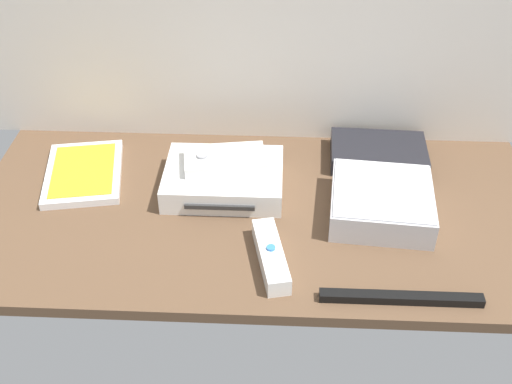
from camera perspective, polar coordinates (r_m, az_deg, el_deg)
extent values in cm
cube|color=brown|center=(110.74, 0.00, -2.05)|extent=(100.00, 48.00, 2.00)
cube|color=white|center=(113.88, -2.92, 1.21)|extent=(21.04, 16.06, 4.40)
cube|color=#2D2D2D|center=(107.42, -3.31, -1.38)|extent=(12.00, 0.63, 0.80)
cube|color=silver|center=(109.56, 11.23, -1.06)|extent=(18.40, 18.40, 5.00)
cube|color=silver|center=(107.95, 11.40, 0.04)|extent=(17.67, 17.67, 0.30)
cube|color=white|center=(121.96, -15.25, 1.66)|extent=(16.78, 21.13, 1.40)
cube|color=gold|center=(121.52, -15.31, 1.95)|extent=(13.90, 18.07, 0.16)
cube|color=black|center=(123.54, 10.95, 3.45)|extent=(18.51, 12.77, 3.40)
cube|color=#19D833|center=(118.47, 11.14, 1.78)|extent=(8.01, 0.75, 0.60)
cube|color=white|center=(99.27, 1.34, -5.77)|extent=(6.62, 15.23, 3.00)
cylinder|color=#387FDB|center=(98.11, 1.36, -5.04)|extent=(1.40, 1.40, 0.40)
cube|color=white|center=(113.11, -2.82, 2.92)|extent=(15.45, 10.10, 2.00)
cylinder|color=#99999E|center=(112.35, -4.88, 3.30)|extent=(2.28, 2.28, 0.40)
cube|color=black|center=(96.47, 12.94, -9.28)|extent=(24.01, 1.87, 1.40)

